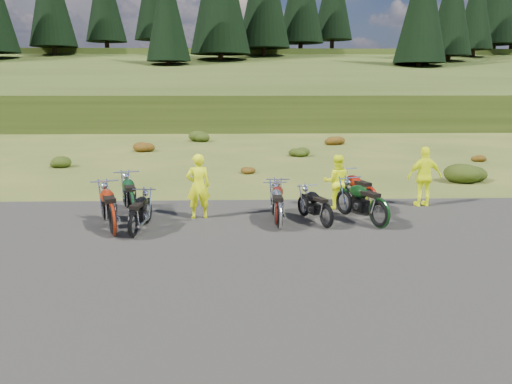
{
  "coord_description": "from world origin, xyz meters",
  "views": [
    {
      "loc": [
        -0.72,
        -12.05,
        3.72
      ],
      "look_at": [
        -0.28,
        0.6,
        1.02
      ],
      "focal_mm": 35.0,
      "sensor_mm": 36.0,
      "label": 1
    }
  ],
  "objects_px": {
    "motorcycle_3": "(279,231)",
    "person_middle": "(198,187)",
    "motorcycle_7": "(379,229)",
    "motorcycle_0": "(134,239)"
  },
  "relations": [
    {
      "from": "motorcycle_0",
      "to": "motorcycle_7",
      "type": "height_order",
      "value": "motorcycle_7"
    },
    {
      "from": "motorcycle_0",
      "to": "person_middle",
      "type": "relative_size",
      "value": 1.07
    },
    {
      "from": "motorcycle_7",
      "to": "person_middle",
      "type": "distance_m",
      "value": 5.08
    },
    {
      "from": "motorcycle_0",
      "to": "motorcycle_3",
      "type": "bearing_deg",
      "value": -75.42
    },
    {
      "from": "motorcycle_3",
      "to": "motorcycle_7",
      "type": "bearing_deg",
      "value": -90.49
    },
    {
      "from": "motorcycle_3",
      "to": "person_middle",
      "type": "xyz_separation_m",
      "value": [
        -2.2,
        1.27,
        0.92
      ]
    },
    {
      "from": "motorcycle_0",
      "to": "person_middle",
      "type": "bearing_deg",
      "value": -33.02
    },
    {
      "from": "motorcycle_0",
      "to": "motorcycle_3",
      "type": "height_order",
      "value": "motorcycle_3"
    },
    {
      "from": "motorcycle_0",
      "to": "motorcycle_7",
      "type": "distance_m",
      "value": 6.36
    },
    {
      "from": "motorcycle_0",
      "to": "motorcycle_3",
      "type": "relative_size",
      "value": 0.96
    }
  ]
}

